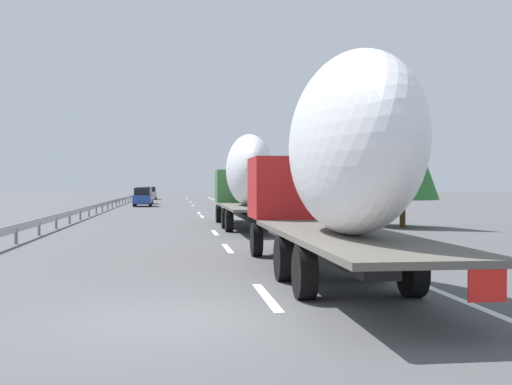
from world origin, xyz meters
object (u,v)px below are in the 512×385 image
object	(u,v)px
truck_lead	(246,177)
car_red_compact	(145,195)
car_blue_sedan	(143,197)
car_silver_hatch	(150,193)
road_sign	(260,185)
truck_trailing	(335,163)

from	to	relation	value
truck_lead	car_red_compact	distance (m)	42.48
car_blue_sedan	car_silver_hatch	xyz separation A→B (m)	(29.87, 0.43, -0.01)
truck_lead	car_blue_sedan	distance (m)	33.91
car_red_compact	road_sign	bearing A→B (deg)	-156.49
car_red_compact	road_sign	world-z (taller)	road_sign
truck_lead	truck_trailing	distance (m)	18.41
car_silver_hatch	car_red_compact	bearing A→B (deg)	-179.44
truck_trailing	road_sign	world-z (taller)	truck_trailing
truck_lead	road_sign	size ratio (longest dim) A/B	4.45
road_sign	car_blue_sedan	bearing A→B (deg)	33.93
truck_lead	car_silver_hatch	size ratio (longest dim) A/B	2.98
car_silver_hatch	road_sign	bearing A→B (deg)	-166.83
truck_lead	car_silver_hatch	bearing A→B (deg)	6.68
car_blue_sedan	car_red_compact	world-z (taller)	car_red_compact
truck_trailing	car_silver_hatch	xyz separation A→B (m)	(81.43, 7.39, -1.80)
car_blue_sedan	road_sign	world-z (taller)	road_sign
car_red_compact	car_blue_sedan	bearing A→B (deg)	-178.51
car_red_compact	car_silver_hatch	xyz separation A→B (m)	(21.18, 0.21, -0.01)
truck_trailing	road_sign	distance (m)	36.75
car_blue_sedan	car_red_compact	xyz separation A→B (m)	(8.69, 0.23, 0.00)
car_blue_sedan	car_red_compact	bearing A→B (deg)	1.49
truck_lead	car_silver_hatch	xyz separation A→B (m)	(63.02, 7.39, -1.68)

